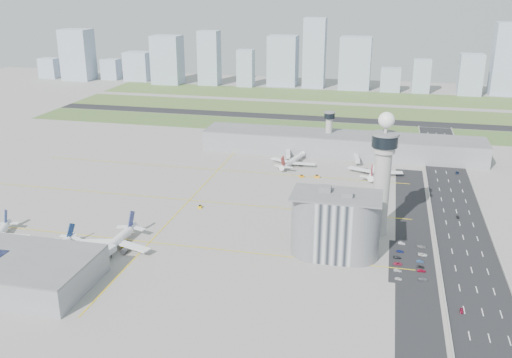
% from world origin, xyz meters
% --- Properties ---
extents(ground, '(1000.00, 1000.00, 0.00)m').
position_xyz_m(ground, '(0.00, 0.00, 0.00)').
color(ground, '#9D9A92').
extents(grass_strip_0, '(480.00, 50.00, 0.08)m').
position_xyz_m(grass_strip_0, '(-20.00, 225.00, 0.04)').
color(grass_strip_0, '#476831').
rests_on(grass_strip_0, ground).
extents(grass_strip_1, '(480.00, 60.00, 0.08)m').
position_xyz_m(grass_strip_1, '(-20.00, 300.00, 0.04)').
color(grass_strip_1, '#536F34').
rests_on(grass_strip_1, ground).
extents(grass_strip_2, '(480.00, 70.00, 0.08)m').
position_xyz_m(grass_strip_2, '(-20.00, 380.00, 0.04)').
color(grass_strip_2, '#4B6B33').
rests_on(grass_strip_2, ground).
extents(runway, '(480.00, 22.00, 0.10)m').
position_xyz_m(runway, '(-20.00, 262.00, 0.06)').
color(runway, black).
rests_on(runway, ground).
extents(highway, '(28.00, 500.00, 0.10)m').
position_xyz_m(highway, '(115.00, 0.00, 0.05)').
color(highway, black).
rests_on(highway, ground).
extents(barrier_left, '(0.60, 500.00, 1.20)m').
position_xyz_m(barrier_left, '(101.00, 0.00, 0.60)').
color(barrier_left, '#9E9E99').
rests_on(barrier_left, ground).
extents(barrier_right, '(0.60, 500.00, 1.20)m').
position_xyz_m(barrier_right, '(129.00, 0.00, 0.60)').
color(barrier_right, '#9E9E99').
rests_on(barrier_right, ground).
extents(landside_road, '(18.00, 260.00, 0.08)m').
position_xyz_m(landside_road, '(90.00, -10.00, 0.04)').
color(landside_road, black).
rests_on(landside_road, ground).
extents(parking_lot, '(20.00, 44.00, 0.10)m').
position_xyz_m(parking_lot, '(88.00, -22.00, 0.05)').
color(parking_lot, black).
rests_on(parking_lot, ground).
extents(taxiway_line_h_0, '(260.00, 0.60, 0.01)m').
position_xyz_m(taxiway_line_h_0, '(-40.00, -30.00, 0.01)').
color(taxiway_line_h_0, yellow).
rests_on(taxiway_line_h_0, ground).
extents(taxiway_line_h_1, '(260.00, 0.60, 0.01)m').
position_xyz_m(taxiway_line_h_1, '(-40.00, 30.00, 0.01)').
color(taxiway_line_h_1, yellow).
rests_on(taxiway_line_h_1, ground).
extents(taxiway_line_h_2, '(260.00, 0.60, 0.01)m').
position_xyz_m(taxiway_line_h_2, '(-40.00, 90.00, 0.01)').
color(taxiway_line_h_2, yellow).
rests_on(taxiway_line_h_2, ground).
extents(taxiway_line_v, '(0.60, 260.00, 0.01)m').
position_xyz_m(taxiway_line_v, '(-40.00, 30.00, 0.01)').
color(taxiway_line_v, yellow).
rests_on(taxiway_line_v, ground).
extents(control_tower, '(14.00, 14.00, 64.50)m').
position_xyz_m(control_tower, '(72.00, 8.00, 35.04)').
color(control_tower, '#ADAAA5').
rests_on(control_tower, ground).
extents(secondary_tower, '(8.60, 8.60, 31.90)m').
position_xyz_m(secondary_tower, '(30.00, 150.00, 18.80)').
color(secondary_tower, '#ADAAA5').
rests_on(secondary_tower, ground).
extents(admin_building, '(42.00, 24.00, 33.50)m').
position_xyz_m(admin_building, '(51.99, -22.00, 15.30)').
color(admin_building, '#B2B2B7').
rests_on(admin_building, ground).
extents(terminal_pier, '(210.00, 32.00, 15.80)m').
position_xyz_m(terminal_pier, '(40.00, 148.00, 7.90)').
color(terminal_pier, gray).
rests_on(terminal_pier, ground).
extents(airplane_near_b, '(38.35, 42.77, 10.46)m').
position_xyz_m(airplane_near_b, '(-80.84, -55.83, 5.23)').
color(airplane_near_b, white).
rests_on(airplane_near_b, ground).
extents(airplane_near_c, '(40.76, 47.36, 12.84)m').
position_xyz_m(airplane_near_c, '(-53.36, -43.40, 6.42)').
color(airplane_near_c, white).
rests_on(airplane_near_c, ground).
extents(airplane_far_a, '(42.87, 47.32, 11.29)m').
position_xyz_m(airplane_far_a, '(9.04, 113.30, 5.65)').
color(airplane_far_a, white).
rests_on(airplane_far_a, ground).
extents(airplane_far_b, '(41.71, 47.60, 12.33)m').
position_xyz_m(airplane_far_b, '(67.16, 105.49, 6.16)').
color(airplane_far_b, white).
rests_on(airplane_far_b, ground).
extents(jet_bridge_near_1, '(5.39, 14.31, 5.70)m').
position_xyz_m(jet_bridge_near_1, '(-83.00, -61.00, 2.85)').
color(jet_bridge_near_1, silver).
rests_on(jet_bridge_near_1, ground).
extents(jet_bridge_near_2, '(5.39, 14.31, 5.70)m').
position_xyz_m(jet_bridge_near_2, '(-53.00, -61.00, 2.85)').
color(jet_bridge_near_2, silver).
rests_on(jet_bridge_near_2, ground).
extents(jet_bridge_far_0, '(5.39, 14.31, 5.70)m').
position_xyz_m(jet_bridge_far_0, '(2.00, 132.00, 2.85)').
color(jet_bridge_far_0, silver).
rests_on(jet_bridge_far_0, ground).
extents(jet_bridge_far_1, '(5.39, 14.31, 5.70)m').
position_xyz_m(jet_bridge_far_1, '(52.00, 132.00, 2.85)').
color(jet_bridge_far_1, silver).
rests_on(jet_bridge_far_1, ground).
extents(tug_0, '(4.12, 3.27, 2.12)m').
position_xyz_m(tug_0, '(-97.66, -43.66, 1.06)').
color(tug_0, orange).
rests_on(tug_0, ground).
extents(tug_1, '(4.13, 4.20, 2.03)m').
position_xyz_m(tug_1, '(-68.15, -38.97, 1.02)').
color(tug_1, gold).
rests_on(tug_1, ground).
extents(tug_2, '(4.12, 3.82, 1.97)m').
position_xyz_m(tug_2, '(-50.20, -37.96, 0.99)').
color(tug_2, gold).
rests_on(tug_2, ground).
extents(tug_3, '(2.48, 3.25, 1.72)m').
position_xyz_m(tug_3, '(-29.97, 19.81, 0.86)').
color(tug_3, '#DEA805').
rests_on(tug_3, ground).
extents(tug_4, '(3.57, 3.15, 1.73)m').
position_xyz_m(tug_4, '(19.25, 87.38, 0.86)').
color(tug_4, orange).
rests_on(tug_4, ground).
extents(tug_5, '(4.05, 3.27, 2.06)m').
position_xyz_m(tug_5, '(29.37, 88.67, 1.03)').
color(tug_5, orange).
rests_on(tug_5, ground).
extents(car_lot_0, '(3.26, 1.47, 1.09)m').
position_xyz_m(car_lot_0, '(82.34, -40.69, 0.54)').
color(car_lot_0, white).
rests_on(car_lot_0, ground).
extents(car_lot_1, '(3.63, 1.37, 1.18)m').
position_xyz_m(car_lot_1, '(82.07, -32.95, 0.59)').
color(car_lot_1, gray).
rests_on(car_lot_1, ground).
extents(car_lot_2, '(4.29, 2.45, 1.13)m').
position_xyz_m(car_lot_2, '(82.10, -26.30, 0.56)').
color(car_lot_2, '#B01F41').
rests_on(car_lot_2, ground).
extents(car_lot_3, '(3.82, 1.75, 1.08)m').
position_xyz_m(car_lot_3, '(81.85, -19.75, 0.54)').
color(car_lot_3, black).
rests_on(car_lot_3, ground).
extents(car_lot_4, '(3.33, 1.35, 1.13)m').
position_xyz_m(car_lot_4, '(83.20, -12.77, 0.57)').
color(car_lot_4, navy).
rests_on(car_lot_4, ground).
extents(car_lot_5, '(3.58, 1.43, 1.16)m').
position_xyz_m(car_lot_5, '(84.07, -3.39, 0.58)').
color(car_lot_5, silver).
rests_on(car_lot_5, ground).
extents(car_lot_6, '(4.20, 2.40, 1.10)m').
position_xyz_m(car_lot_6, '(92.96, -38.74, 0.55)').
color(car_lot_6, slate).
rests_on(car_lot_6, ground).
extents(car_lot_7, '(4.06, 1.98, 1.14)m').
position_xyz_m(car_lot_7, '(92.58, -30.80, 0.57)').
color(car_lot_7, '#A80A2B').
rests_on(car_lot_7, ground).
extents(car_lot_8, '(3.48, 1.69, 1.14)m').
position_xyz_m(car_lot_8, '(92.26, -26.92, 0.57)').
color(car_lot_8, black).
rests_on(car_lot_8, ground).
extents(car_lot_9, '(3.55, 1.53, 1.14)m').
position_xyz_m(car_lot_9, '(92.37, -21.44, 0.57)').
color(car_lot_9, navy).
rests_on(car_lot_9, ground).
extents(car_lot_10, '(4.64, 2.50, 1.24)m').
position_xyz_m(car_lot_10, '(93.78, -14.12, 0.62)').
color(car_lot_10, white).
rests_on(car_lot_10, ground).
extents(car_lot_11, '(4.58, 2.34, 1.27)m').
position_xyz_m(car_lot_11, '(93.55, -5.28, 0.64)').
color(car_lot_11, gray).
rests_on(car_lot_11, ground).
extents(car_hw_0, '(1.82, 3.72, 1.22)m').
position_xyz_m(car_hw_0, '(106.85, -61.60, 0.61)').
color(car_hw_0, maroon).
rests_on(car_hw_0, ground).
extents(car_hw_1, '(1.34, 3.48, 1.13)m').
position_xyz_m(car_hw_1, '(114.71, 38.32, 0.57)').
color(car_hw_1, black).
rests_on(car_hw_1, ground).
extents(car_hw_2, '(2.56, 4.78, 1.28)m').
position_xyz_m(car_hw_2, '(122.02, 119.41, 0.64)').
color(car_hw_2, '#172547').
rests_on(car_hw_2, ground).
extents(car_hw_4, '(2.02, 3.99, 1.30)m').
position_xyz_m(car_hw_4, '(107.76, 177.82, 0.65)').
color(car_hw_4, '#AAAAAB').
rests_on(car_hw_4, ground).
extents(skyline_bldg_0, '(24.05, 19.24, 26.50)m').
position_xyz_m(skyline_bldg_0, '(-377.77, 421.70, 13.25)').
color(skyline_bldg_0, '#9EADC1').
rests_on(skyline_bldg_0, ground).
extents(skyline_bldg_1, '(37.63, 30.10, 65.60)m').
position_xyz_m(skyline_bldg_1, '(-331.22, 417.61, 32.80)').
color(skyline_bldg_1, '#9EADC1').
rests_on(skyline_bldg_1, ground).
extents(skyline_bldg_2, '(22.81, 18.25, 26.79)m').
position_xyz_m(skyline_bldg_2, '(-291.25, 430.16, 13.39)').
color(skyline_bldg_2, '#9EADC1').
rests_on(skyline_bldg_2, ground).
extents(skyline_bldg_3, '(32.30, 25.84, 36.93)m').
position_xyz_m(skyline_bldg_3, '(-252.58, 431.35, 18.47)').
color(skyline_bldg_3, '#9EADC1').
rests_on(skyline_bldg_3, ground).
extents(skyline_bldg_4, '(35.81, 28.65, 60.36)m').
position_xyz_m(skyline_bldg_4, '(-204.47, 415.19, 30.18)').
color(skyline_bldg_4, '#9EADC1').
rests_on(skyline_bldg_4, ground).
extents(skyline_bldg_5, '(25.49, 20.39, 66.89)m').
position_xyz_m(skyline_bldg_5, '(-150.11, 419.66, 33.44)').
color(skyline_bldg_5, '#9EADC1').
rests_on(skyline_bldg_5, ground).
extents(skyline_bldg_6, '(20.04, 16.03, 45.20)m').
position_xyz_m(skyline_bldg_6, '(-102.68, 417.90, 22.60)').
color(skyline_bldg_6, '#9EADC1').
rests_on(skyline_bldg_6, ground).
extents(skyline_bldg_7, '(35.76, 28.61, 61.22)m').
position_xyz_m(skyline_bldg_7, '(-59.44, 436.89, 30.61)').
color(skyline_bldg_7, '#9EADC1').
rests_on(skyline_bldg_7, ground).
extents(skyline_bldg_8, '(26.33, 21.06, 83.39)m').
position_xyz_m(skyline_bldg_8, '(-19.42, 431.56, 41.69)').
color(skyline_bldg_8, '#9EADC1').
rests_on(skyline_bldg_8, ground).
extents(skyline_bldg_9, '(36.96, 29.57, 62.11)m').
position_xyz_m(skyline_bldg_9, '(30.27, 432.32, 31.06)').
color(skyline_bldg_9, '#9EADC1').
rests_on(skyline_bldg_9, ground).
extents(skyline_bldg_10, '(23.01, 18.41, 27.75)m').
position_xyz_m(skyline_bldg_10, '(73.27, 423.68, 13.87)').
color(skyline_bldg_10, '#9EADC1').
rests_on(skyline_bldg_10, ground).
extents(skyline_bldg_11, '(20.22, 16.18, 38.97)m').
position_xyz_m(skyline_bldg_11, '(108.28, 423.34, 19.48)').
color(skyline_bldg_11, '#9EADC1').
rests_on(skyline_bldg_11, ground).
extents(skyline_bldg_12, '(26.14, 20.92, 46.89)m').
position_xyz_m(skyline_bldg_12, '(162.17, 421.29, 23.44)').
color(skyline_bldg_12, '#9EADC1').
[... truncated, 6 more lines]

